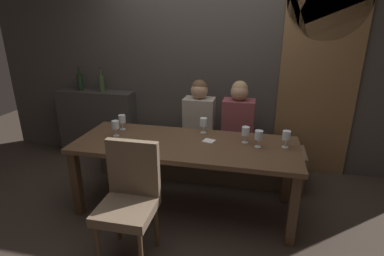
{
  "coord_description": "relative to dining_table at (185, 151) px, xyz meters",
  "views": [
    {
      "loc": [
        0.67,
        -2.67,
        1.89
      ],
      "look_at": [
        0.03,
        0.16,
        0.84
      ],
      "focal_mm": 28.32,
      "sensor_mm": 36.0,
      "label": 1
    }
  ],
  "objects": [
    {
      "name": "ground",
      "position": [
        0.0,
        0.0,
        -0.65
      ],
      "size": [
        9.0,
        9.0,
        0.0
      ],
      "primitive_type": "plane",
      "color": "#382D26"
    },
    {
      "name": "back_wall_tiled",
      "position": [
        0.0,
        1.22,
        0.85
      ],
      "size": [
        6.0,
        0.12,
        3.0
      ],
      "primitive_type": "cube",
      "color": "#423D38",
      "rests_on": "ground"
    },
    {
      "name": "arched_door",
      "position": [
        1.35,
        1.15,
        0.71
      ],
      "size": [
        0.9,
        0.05,
        2.55
      ],
      "color": "brown",
      "rests_on": "ground"
    },
    {
      "name": "back_counter",
      "position": [
        -1.55,
        1.04,
        -0.18
      ],
      "size": [
        1.1,
        0.28,
        0.95
      ],
      "primitive_type": "cube",
      "color": "#38342F",
      "rests_on": "ground"
    },
    {
      "name": "dining_table",
      "position": [
        0.0,
        0.0,
        0.0
      ],
      "size": [
        2.2,
        0.84,
        0.74
      ],
      "color": "#493422",
      "rests_on": "ground"
    },
    {
      "name": "banquette_bench",
      "position": [
        0.0,
        0.7,
        -0.42
      ],
      "size": [
        2.5,
        0.44,
        0.45
      ],
      "color": "#4A3C2E",
      "rests_on": "ground"
    },
    {
      "name": "chair_near_side",
      "position": [
        -0.29,
        -0.72,
        -0.09
      ],
      "size": [
        0.44,
        0.44,
        0.98
      ],
      "color": "brown",
      "rests_on": "ground"
    },
    {
      "name": "diner_redhead",
      "position": [
        -0.01,
        0.71,
        0.17
      ],
      "size": [
        0.36,
        0.24,
        0.78
      ],
      "color": "#9E9384",
      "rests_on": "banquette_bench"
    },
    {
      "name": "diner_bearded",
      "position": [
        0.46,
        0.68,
        0.17
      ],
      "size": [
        0.36,
        0.24,
        0.8
      ],
      "color": "brown",
      "rests_on": "banquette_bench"
    },
    {
      "name": "wine_bottle_dark_red",
      "position": [
        -1.76,
        1.04,
        0.42
      ],
      "size": [
        0.08,
        0.08,
        0.33
      ],
      "color": "black",
      "rests_on": "back_counter"
    },
    {
      "name": "wine_bottle_pale_label",
      "position": [
        -1.42,
        1.02,
        0.42
      ],
      "size": [
        0.08,
        0.08,
        0.33
      ],
      "color": "#384728",
      "rests_on": "back_counter"
    },
    {
      "name": "wine_glass_near_right",
      "position": [
        -0.75,
        0.03,
        0.2
      ],
      "size": [
        0.08,
        0.08,
        0.16
      ],
      "color": "silver",
      "rests_on": "dining_table"
    },
    {
      "name": "wine_glass_center_back",
      "position": [
        0.12,
        0.32,
        0.2
      ],
      "size": [
        0.08,
        0.08,
        0.16
      ],
      "color": "silver",
      "rests_on": "dining_table"
    },
    {
      "name": "wine_glass_center_front",
      "position": [
        -0.77,
        0.22,
        0.2
      ],
      "size": [
        0.08,
        0.08,
        0.16
      ],
      "color": "silver",
      "rests_on": "dining_table"
    },
    {
      "name": "wine_glass_end_left",
      "position": [
        0.57,
        0.13,
        0.2
      ],
      "size": [
        0.08,
        0.08,
        0.16
      ],
      "color": "silver",
      "rests_on": "dining_table"
    },
    {
      "name": "wine_glass_end_right",
      "position": [
        0.95,
        0.1,
        0.2
      ],
      "size": [
        0.08,
        0.08,
        0.16
      ],
      "color": "silver",
      "rests_on": "dining_table"
    },
    {
      "name": "wine_glass_far_left",
      "position": [
        0.7,
        0.05,
        0.2
      ],
      "size": [
        0.08,
        0.08,
        0.16
      ],
      "color": "silver",
      "rests_on": "dining_table"
    },
    {
      "name": "folded_napkin",
      "position": [
        0.22,
        0.09,
        0.09
      ],
      "size": [
        0.13,
        0.13,
        0.01
      ],
      "primitive_type": "cube",
      "rotation": [
        0.0,
        0.0,
        -0.28
      ],
      "color": "silver",
      "rests_on": "dining_table"
    }
  ]
}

